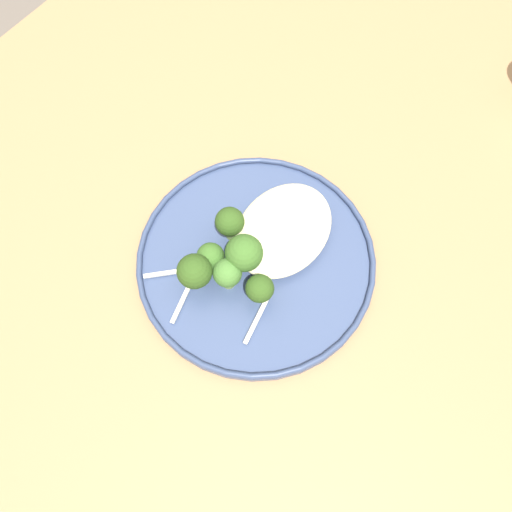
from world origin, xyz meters
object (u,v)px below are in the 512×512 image
Objects in this scene: seared_scallop_right_edge at (302,231)px; broccoli_floret_front_edge at (230,222)px; broccoli_floret_small_sprig at (260,289)px; broccoli_floret_tall_stalk at (244,253)px; dinner_plate at (256,260)px; broccoli_floret_left_leaning at (210,256)px; seared_scallop_tiny_bay at (250,227)px; seared_scallop_large_seared at (261,246)px; broccoli_floret_center_pile at (227,274)px; broccoli_floret_rear_charred at (194,272)px; seared_scallop_tilted_round at (290,246)px; seared_scallop_left_edge at (271,224)px.

broccoli_floret_front_edge is (0.05, -0.07, 0.02)m from seared_scallop_right_edge.
broccoli_floret_tall_stalk reaches higher than broccoli_floret_small_sprig.
broccoli_floret_small_sprig reaches higher than seared_scallop_right_edge.
dinner_plate is 6.42× the size of broccoli_floret_left_leaning.
seared_scallop_large_seared is (0.01, 0.03, 0.00)m from seared_scallop_tiny_bay.
broccoli_floret_center_pile is (0.04, -0.01, 0.03)m from dinner_plate.
broccoli_floret_rear_charred is at bearing -24.26° from seared_scallop_large_seared.
dinner_plate is 4.91× the size of broccoli_floret_rear_charred.
seared_scallop_large_seared is 0.04m from broccoli_floret_tall_stalk.
broccoli_floret_small_sprig is at bearing 59.29° from broccoli_floret_front_edge.
seared_scallop_tilted_round is 0.57× the size of broccoli_floret_left_leaning.
broccoli_floret_front_edge reaches higher than seared_scallop_large_seared.
seared_scallop_tilted_round is 0.07m from broccoli_floret_small_sprig.
broccoli_floret_left_leaning is 0.03m from broccoli_floret_center_pile.
seared_scallop_right_edge reaches higher than dinner_plate.
seared_scallop_tiny_bay is 0.04m from broccoli_floret_front_edge.
broccoli_floret_left_leaning is 0.05m from broccoli_floret_front_edge.
seared_scallop_left_edge is (0.01, -0.04, -0.00)m from seared_scallop_right_edge.
broccoli_floret_rear_charred is (0.07, 0.01, 0.00)m from broccoli_floret_front_edge.
seared_scallop_tiny_bay is 0.47× the size of broccoli_floret_front_edge.
broccoli_floret_rear_charred reaches higher than seared_scallop_right_edge.
broccoli_floret_rear_charred is (0.05, -0.03, -0.00)m from broccoli_floret_tall_stalk.
seared_scallop_tilted_round is at bearing 148.58° from broccoli_floret_tall_stalk.
seared_scallop_tiny_bay reaches higher than dinner_plate.
seared_scallop_right_edge is 0.06m from seared_scallop_tiny_bay.
broccoli_floret_tall_stalk is 1.15× the size of broccoli_floret_front_edge.
broccoli_floret_center_pile is at bearing 78.98° from broccoli_floret_left_leaning.
broccoli_floret_tall_stalk is at bearing -21.99° from seared_scallop_right_edge.
broccoli_floret_center_pile reaches higher than dinner_plate.
seared_scallop_left_edge is 0.09m from broccoli_floret_left_leaning.
seared_scallop_left_edge reaches higher than seared_scallop_large_seared.
seared_scallop_left_edge is (-0.04, -0.01, 0.01)m from dinner_plate.
broccoli_floret_left_leaning is at bearing -177.39° from broccoli_floret_rear_charred.
broccoli_floret_front_edge reaches higher than seared_scallop_tilted_round.
seared_scallop_left_edge is at bearing -175.01° from broccoli_floret_tall_stalk.
seared_scallop_large_seared is at bearing -53.89° from seared_scallop_tilted_round.
seared_scallop_right_edge is 0.09m from broccoli_floret_front_edge.
broccoli_floret_left_leaning is at bearing -33.67° from seared_scallop_right_edge.
dinner_plate is at bearing 8.44° from seared_scallop_large_seared.
seared_scallop_tilted_round is 0.76× the size of seared_scallop_large_seared.
seared_scallop_tilted_round is at bearing 126.11° from seared_scallop_large_seared.
broccoli_floret_tall_stalk is at bearing 58.42° from broccoli_floret_front_edge.
broccoli_floret_center_pile is 0.85× the size of broccoli_floret_rear_charred.
broccoli_floret_small_sprig is 0.84× the size of broccoli_floret_rear_charred.
dinner_plate is at bearing 134.15° from broccoli_floret_left_leaning.
broccoli_floret_small_sprig and broccoli_floret_center_pile have the same top height.
broccoli_floret_front_edge is (0.03, -0.07, 0.02)m from seared_scallop_tilted_round.
seared_scallop_large_seared is at bearing 174.60° from broccoli_floret_tall_stalk.
broccoli_floret_rear_charred is (0.13, -0.06, 0.03)m from seared_scallop_right_edge.
seared_scallop_tiny_bay is (0.01, -0.06, -0.00)m from seared_scallop_tilted_round.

